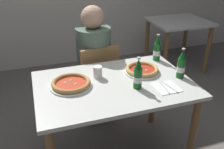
# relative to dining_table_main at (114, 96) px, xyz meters

# --- Properties ---
(dining_table_main) EXTENTS (1.20, 0.80, 0.75)m
(dining_table_main) POSITION_rel_dining_table_main_xyz_m (0.00, 0.00, 0.00)
(dining_table_main) COLOR silver
(dining_table_main) RESTS_ON ground_plane
(chair_behind_table) EXTENTS (0.44, 0.44, 0.85)m
(chair_behind_table) POSITION_rel_dining_table_main_xyz_m (0.02, 0.61, -0.15)
(chair_behind_table) COLOR olive
(chair_behind_table) RESTS_ON ground_plane
(diner_seated) EXTENTS (0.34, 0.34, 1.21)m
(diner_seated) POSITION_rel_dining_table_main_xyz_m (0.01, 0.66, -0.05)
(diner_seated) COLOR #2D3342
(diner_seated) RESTS_ON ground_plane
(dining_table_background) EXTENTS (0.80, 0.70, 0.75)m
(dining_table_background) POSITION_rel_dining_table_main_xyz_m (1.46, 1.42, -0.04)
(dining_table_background) COLOR silver
(dining_table_background) RESTS_ON ground_plane
(pizza_margherita_near) EXTENTS (0.32, 0.32, 0.04)m
(pizza_margherita_near) POSITION_rel_dining_table_main_xyz_m (-0.32, 0.06, 0.13)
(pizza_margherita_near) COLOR white
(pizza_margherita_near) RESTS_ON dining_table_main
(pizza_marinara_far) EXTENTS (0.30, 0.30, 0.04)m
(pizza_marinara_far) POSITION_rel_dining_table_main_xyz_m (0.28, 0.10, 0.14)
(pizza_marinara_far) COLOR white
(pizza_marinara_far) RESTS_ON dining_table_main
(beer_bottle_left) EXTENTS (0.07, 0.07, 0.25)m
(beer_bottle_left) POSITION_rel_dining_table_main_xyz_m (0.14, -0.12, 0.22)
(beer_bottle_left) COLOR #14591E
(beer_bottle_left) RESTS_ON dining_table_main
(beer_bottle_center) EXTENTS (0.07, 0.07, 0.25)m
(beer_bottle_center) POSITION_rel_dining_table_main_xyz_m (0.51, 0.29, 0.22)
(beer_bottle_center) COLOR #14591E
(beer_bottle_center) RESTS_ON dining_table_main
(beer_bottle_right) EXTENTS (0.07, 0.07, 0.25)m
(beer_bottle_right) POSITION_rel_dining_table_main_xyz_m (0.54, -0.07, 0.22)
(beer_bottle_right) COLOR #14591E
(beer_bottle_right) RESTS_ON dining_table_main
(napkin_with_cutlery) EXTENTS (0.18, 0.19, 0.01)m
(napkin_with_cutlery) POSITION_rel_dining_table_main_xyz_m (0.35, -0.19, 0.12)
(napkin_with_cutlery) COLOR white
(napkin_with_cutlery) RESTS_ON dining_table_main
(paper_cup) EXTENTS (0.07, 0.07, 0.09)m
(paper_cup) POSITION_rel_dining_table_main_xyz_m (-0.09, 0.13, 0.16)
(paper_cup) COLOR white
(paper_cup) RESTS_ON dining_table_main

